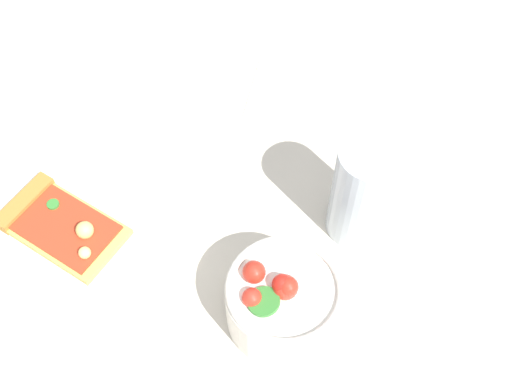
% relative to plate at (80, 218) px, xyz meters
% --- Properties ---
extents(ground_plane, '(2.40, 2.40, 0.00)m').
position_rel_plate_xyz_m(ground_plane, '(-0.00, 0.06, -0.01)').
color(ground_plane, beige).
rests_on(ground_plane, ground).
extents(plate, '(0.27, 0.27, 0.01)m').
position_rel_plate_xyz_m(plate, '(0.00, 0.00, 0.00)').
color(plate, white).
rests_on(plate, ground_plane).
extents(pizza_slice_main, '(0.09, 0.14, 0.03)m').
position_rel_plate_xyz_m(pizza_slice_main, '(0.02, -0.01, 0.01)').
color(pizza_slice_main, '#E5B256').
rests_on(pizza_slice_main, plate).
extents(salad_bowl, '(0.12, 0.12, 0.08)m').
position_rel_plate_xyz_m(salad_bowl, '(0.00, 0.26, 0.03)').
color(salad_bowl, white).
rests_on(salad_bowl, ground_plane).
extents(soda_glass, '(0.07, 0.07, 0.14)m').
position_rel_plate_xyz_m(soda_glass, '(-0.14, 0.29, 0.06)').
color(soda_glass, silver).
rests_on(soda_glass, ground_plane).
extents(paper_napkin, '(0.18, 0.17, 0.00)m').
position_rel_plate_xyz_m(paper_napkin, '(-0.31, 0.14, -0.01)').
color(paper_napkin, white).
rests_on(paper_napkin, ground_plane).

